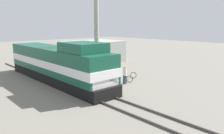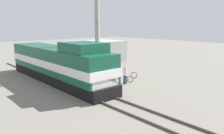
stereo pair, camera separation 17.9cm
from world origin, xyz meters
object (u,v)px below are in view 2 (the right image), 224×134
at_px(utility_pole, 97,29).
at_px(vendor_umbrella, 102,55).
at_px(billboard_sign, 91,50).
at_px(locomotive, 59,64).
at_px(bicycle, 132,77).
at_px(person_bystander, 125,74).

height_order(utility_pole, vendor_umbrella, utility_pole).
height_order(utility_pole, billboard_sign, utility_pole).
bearing_deg(locomotive, bicycle, -37.03).
distance_m(locomotive, bicycle, 7.54).
relative_size(utility_pole, person_bystander, 5.94).
bearing_deg(locomotive, person_bystander, -48.77).
xyz_separation_m(utility_pole, vendor_umbrella, (1.23, 0.78, -2.99)).
distance_m(utility_pole, bicycle, 6.24).
distance_m(locomotive, utility_pole, 5.44).
bearing_deg(utility_pole, locomotive, 168.02).
bearing_deg(utility_pole, billboard_sign, 62.02).
bearing_deg(person_bystander, locomotive, 131.23).
bearing_deg(vendor_umbrella, billboard_sign, 73.75).
distance_m(billboard_sign, bicycle, 8.03).
xyz_separation_m(utility_pole, person_bystander, (0.17, -4.09, -4.24)).
xyz_separation_m(billboard_sign, bicycle, (-0.52, -7.74, -2.07)).
distance_m(utility_pole, vendor_umbrella, 3.33).
bearing_deg(billboard_sign, person_bystander, -103.94).
bearing_deg(vendor_umbrella, person_bystander, -102.30).
bearing_deg(utility_pole, vendor_umbrella, 32.40).
bearing_deg(vendor_umbrella, bicycle, -83.81).
relative_size(vendor_umbrella, person_bystander, 1.40).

